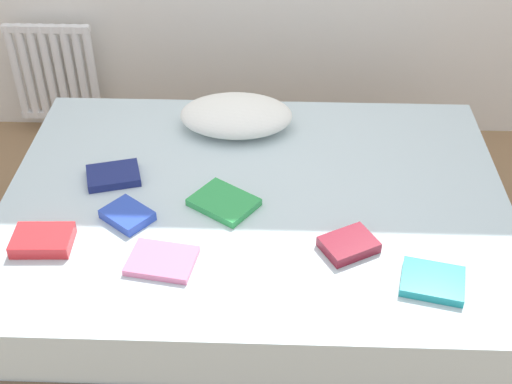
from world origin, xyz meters
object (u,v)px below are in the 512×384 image
at_px(textbook_red, 43,240).
at_px(textbook_pink, 162,261).
at_px(pillow, 236,115).
at_px(textbook_teal, 433,281).
at_px(textbook_blue, 127,215).
at_px(textbook_green, 224,202).
at_px(textbook_maroon, 349,245).
at_px(bed, 256,244).
at_px(textbook_navy, 113,176).
at_px(radiator, 55,73).

distance_m(textbook_red, textbook_pink, 0.44).
xyz_separation_m(pillow, textbook_teal, (0.71, -0.95, -0.05)).
relative_size(textbook_teal, textbook_red, 0.99).
bearing_deg(pillow, textbook_blue, -119.77).
distance_m(pillow, textbook_green, 0.55).
bearing_deg(textbook_blue, textbook_maroon, 29.26).
bearing_deg(bed, textbook_teal, -37.30).
bearing_deg(textbook_red, textbook_navy, 64.84).
height_order(radiator, textbook_pink, radiator).
height_order(pillow, textbook_maroon, pillow).
height_order(radiator, textbook_teal, radiator).
bearing_deg(radiator, pillow, -34.52).
distance_m(bed, textbook_red, 0.85).
height_order(textbook_green, textbook_pink, textbook_green).
bearing_deg(textbook_green, textbook_teal, 6.40).
distance_m(radiator, textbook_red, 1.57).
xyz_separation_m(textbook_blue, textbook_green, (0.35, 0.09, -0.00)).
relative_size(textbook_maroon, textbook_pink, 0.81).
height_order(radiator, pillow, radiator).
bearing_deg(textbook_pink, pillow, 86.32).
distance_m(textbook_teal, textbook_blue, 1.12).
relative_size(textbook_teal, textbook_pink, 0.91).
relative_size(textbook_blue, textbook_maroon, 0.94).
relative_size(textbook_teal, textbook_maroon, 1.11).
bearing_deg(radiator, textbook_green, -51.10).
bearing_deg(bed, textbook_blue, -161.61).
bearing_deg(textbook_maroon, textbook_red, 151.90).
bearing_deg(textbook_red, bed, 20.47).
height_order(textbook_maroon, textbook_pink, textbook_maroon).
bearing_deg(radiator, textbook_maroon, -45.34).
bearing_deg(bed, textbook_red, -157.25).
height_order(textbook_blue, textbook_red, textbook_red).
bearing_deg(textbook_pink, radiator, 127.12).
xyz_separation_m(textbook_green, textbook_pink, (-0.19, -0.33, -0.00)).
height_order(bed, textbook_teal, textbook_teal).
bearing_deg(textbook_blue, textbook_navy, 151.41).
distance_m(textbook_maroon, textbook_pink, 0.65).
relative_size(textbook_teal, textbook_green, 0.88).
height_order(pillow, textbook_navy, pillow).
bearing_deg(textbook_green, textbook_pink, -84.99).
bearing_deg(textbook_teal, bed, 155.73).
height_order(bed, radiator, radiator).
bearing_deg(pillow, textbook_maroon, -60.59).
bearing_deg(textbook_maroon, textbook_pink, 159.39).
height_order(textbook_teal, textbook_red, textbook_red).
distance_m(pillow, textbook_navy, 0.62).
xyz_separation_m(textbook_blue, textbook_red, (-0.27, -0.15, 0.01)).
height_order(radiator, textbook_red, radiator).
bearing_deg(textbook_maroon, textbook_navy, 128.13).
xyz_separation_m(pillow, textbook_maroon, (0.44, -0.78, -0.05)).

